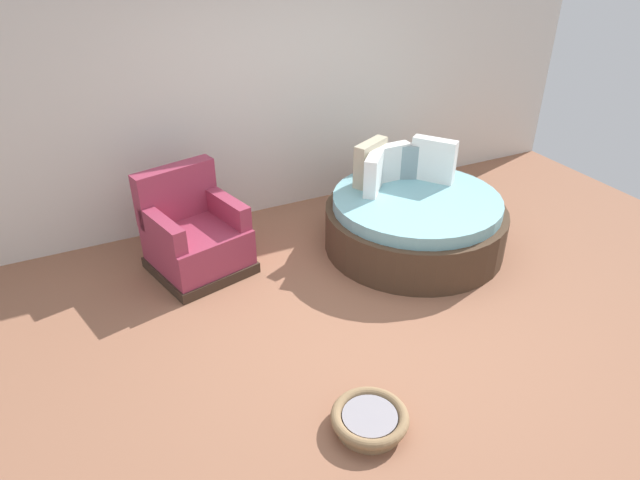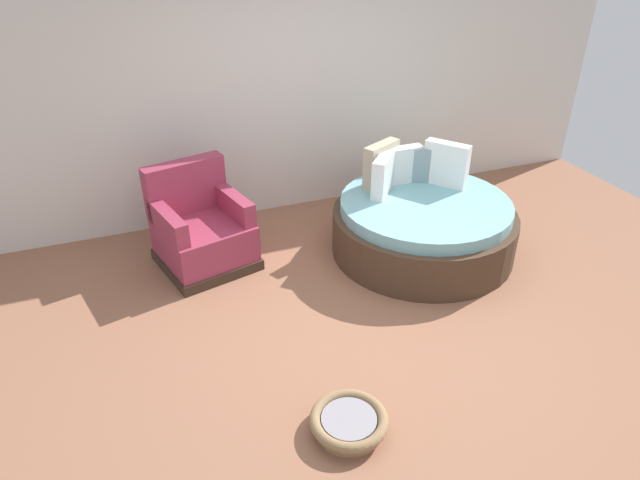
# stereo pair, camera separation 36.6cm
# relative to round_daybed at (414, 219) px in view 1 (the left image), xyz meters

# --- Properties ---
(ground_plane) EXTENTS (8.00, 8.00, 0.02)m
(ground_plane) POSITION_rel_round_daybed_xyz_m (-1.03, -0.84, -0.30)
(ground_plane) COLOR #936047
(back_wall) EXTENTS (8.00, 0.12, 2.93)m
(back_wall) POSITION_rel_round_daybed_xyz_m (-1.03, 1.46, 1.17)
(back_wall) COLOR silver
(back_wall) RESTS_ON ground_plane
(round_daybed) EXTENTS (1.75, 1.75, 0.99)m
(round_daybed) POSITION_rel_round_daybed_xyz_m (0.00, 0.00, 0.00)
(round_daybed) COLOR #473323
(round_daybed) RESTS_ON ground_plane
(red_armchair) EXTENTS (0.97, 0.97, 0.94)m
(red_armchair) POSITION_rel_round_daybed_xyz_m (-2.03, 0.55, 0.04)
(red_armchair) COLOR #38281E
(red_armchair) RESTS_ON ground_plane
(pet_basket) EXTENTS (0.51, 0.51, 0.13)m
(pet_basket) POSITION_rel_round_daybed_xyz_m (-1.56, -1.81, -0.22)
(pet_basket) COLOR #8E704C
(pet_basket) RESTS_ON ground_plane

